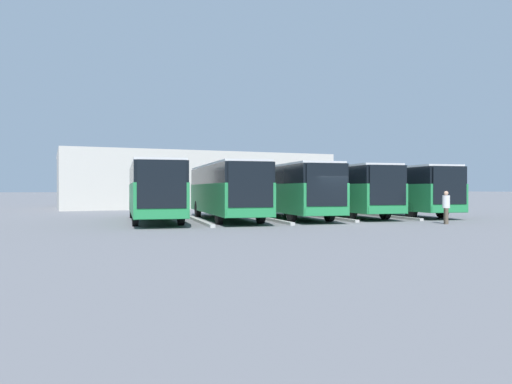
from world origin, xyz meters
name	(u,v)px	position (x,y,z in m)	size (l,w,h in m)	color
ground_plane	(337,224)	(0.00, 0.00, 0.00)	(600.00, 600.00, 0.00)	slate
bus_0	(395,189)	(-8.38, -5.86, 1.84)	(4.09, 12.21, 3.29)	#238447
curb_divider_0	(387,216)	(-6.29, -4.09, 0.07)	(0.24, 7.81, 0.15)	#B2B2AD
bus_1	(342,189)	(-4.19, -6.12, 1.84)	(4.09, 12.21, 3.29)	#238447
curb_divider_1	(329,217)	(-2.10, -4.34, 0.07)	(0.24, 7.81, 0.15)	#B2B2AD
bus_2	(289,189)	(0.00, -5.60, 1.84)	(4.09, 12.21, 3.29)	#238447
curb_divider_2	(270,219)	(2.10, -3.83, 0.07)	(0.24, 7.81, 0.15)	#B2B2AD
bus_3	(226,189)	(4.19, -5.63, 1.84)	(4.09, 12.21, 3.29)	#238447
curb_divider_3	(200,221)	(6.29, -3.85, 0.07)	(0.24, 7.81, 0.15)	#B2B2AD
bus_4	(154,189)	(8.38, -6.05, 1.84)	(4.09, 12.21, 3.29)	#238447
pedestrian	(446,206)	(-5.30, 2.15, 0.93)	(0.53, 0.53, 1.73)	brown
station_building	(196,180)	(0.00, -26.97, 2.73)	(26.24, 13.31, 5.41)	beige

